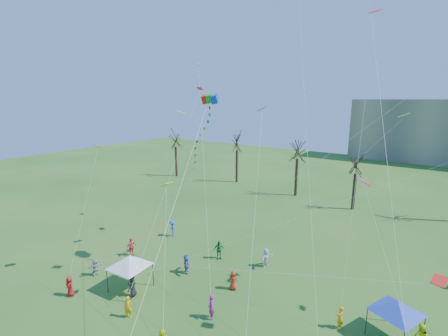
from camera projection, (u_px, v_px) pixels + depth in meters
The scene contains 6 objects.
bare_tree_row at pixel (394, 160), 41.08m from camera, with size 71.85×8.96×11.50m.
big_box_kite at pixel (200, 147), 25.29m from camera, with size 3.21×7.60×19.00m.
canopy_tent_white at pixel (129, 261), 24.68m from camera, with size 3.83×3.83×2.88m.
canopy_tent_blue at pixel (397, 307), 19.48m from camera, with size 3.34×3.34×2.73m.
festival_crowd at pixel (230, 289), 23.68m from camera, with size 27.65×20.69×1.84m.
small_kites_aloft at pixel (284, 116), 22.39m from camera, with size 27.10×16.95×35.13m.
Camera 1 is at (10.98, -9.86, 14.98)m, focal length 25.00 mm.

